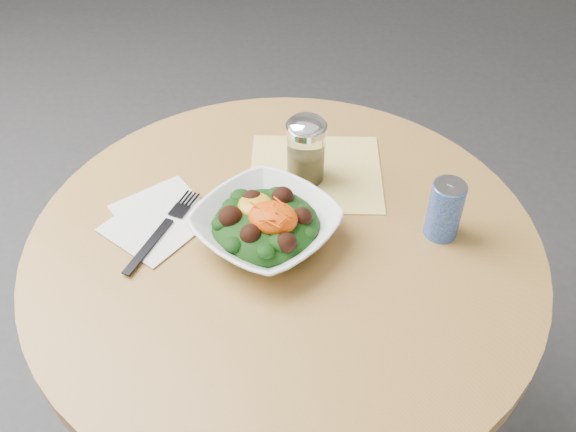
# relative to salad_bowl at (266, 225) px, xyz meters

# --- Properties ---
(table) EXTENTS (0.90, 0.90, 0.75)m
(table) POSITION_rel_salad_bowl_xyz_m (0.03, 0.00, -0.23)
(table) COLOR black
(table) RESTS_ON ground
(cloth_napkin) EXTENTS (0.32, 0.31, 0.00)m
(cloth_napkin) POSITION_rel_salad_bowl_xyz_m (0.02, 0.20, -0.03)
(cloth_napkin) COLOR #E9B90C
(cloth_napkin) RESTS_ON table
(paper_napkins) EXTENTS (0.20, 0.23, 0.00)m
(paper_napkins) POSITION_rel_salad_bowl_xyz_m (-0.20, -0.03, -0.03)
(paper_napkins) COLOR silver
(paper_napkins) RESTS_ON table
(salad_bowl) EXTENTS (0.29, 0.29, 0.09)m
(salad_bowl) POSITION_rel_salad_bowl_xyz_m (0.00, 0.00, 0.00)
(salad_bowl) COLOR white
(salad_bowl) RESTS_ON table
(fork) EXTENTS (0.03, 0.22, 0.00)m
(fork) POSITION_rel_salad_bowl_xyz_m (-0.17, -0.05, -0.03)
(fork) COLOR black
(fork) RESTS_ON table
(spice_shaker) EXTENTS (0.08, 0.08, 0.14)m
(spice_shaker) POSITION_rel_salad_bowl_xyz_m (0.00, 0.18, 0.03)
(spice_shaker) COLOR silver
(spice_shaker) RESTS_ON table
(beverage_can) EXTENTS (0.06, 0.06, 0.11)m
(beverage_can) POSITION_rel_salad_bowl_xyz_m (0.28, 0.13, 0.02)
(beverage_can) COLOR #0D2192
(beverage_can) RESTS_ON table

